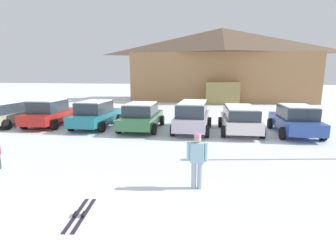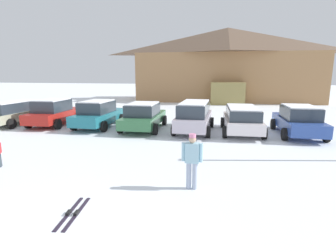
{
  "view_description": "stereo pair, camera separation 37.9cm",
  "coord_description": "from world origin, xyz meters",
  "px_view_note": "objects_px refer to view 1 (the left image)",
  "views": [
    {
      "loc": [
        3.06,
        -3.37,
        3.36
      ],
      "look_at": [
        1.13,
        8.57,
        0.92
      ],
      "focal_mm": 28.0,
      "sensor_mm": 36.0,
      "label": 1
    },
    {
      "loc": [
        3.44,
        -3.3,
        3.36
      ],
      "look_at": [
        1.13,
        8.57,
        0.92
      ],
      "focal_mm": 28.0,
      "sensor_mm": 36.0,
      "label": 2
    }
  ],
  "objects_px": {
    "ski_lodge": "(221,64)",
    "parked_blue_hatchback": "(295,120)",
    "parked_green_coupe": "(142,116)",
    "parked_silver_wagon": "(193,116)",
    "parked_white_suv": "(240,118)",
    "pair_of_skis": "(80,214)",
    "parked_red_sedan": "(50,113)",
    "parked_teal_hatchback": "(96,114)",
    "skier_adult_in_blue_parka": "(197,158)",
    "parked_beige_suv": "(9,112)"
  },
  "relations": [
    {
      "from": "parked_green_coupe",
      "to": "parked_silver_wagon",
      "type": "distance_m",
      "value": 3.09
    },
    {
      "from": "parked_beige_suv",
      "to": "pair_of_skis",
      "type": "relative_size",
      "value": 3.01
    },
    {
      "from": "parked_teal_hatchback",
      "to": "parked_green_coupe",
      "type": "xyz_separation_m",
      "value": [
        3.01,
        -0.16,
        -0.03
      ]
    },
    {
      "from": "parked_green_coupe",
      "to": "pair_of_skis",
      "type": "xyz_separation_m",
      "value": [
        1.07,
        -9.83,
        -0.8
      ]
    },
    {
      "from": "parked_silver_wagon",
      "to": "parked_beige_suv",
      "type": "bearing_deg",
      "value": 179.83
    },
    {
      "from": "parked_beige_suv",
      "to": "parked_teal_hatchback",
      "type": "bearing_deg",
      "value": 1.73
    },
    {
      "from": "ski_lodge",
      "to": "pair_of_skis",
      "type": "height_order",
      "value": "ski_lodge"
    },
    {
      "from": "ski_lodge",
      "to": "parked_beige_suv",
      "type": "bearing_deg",
      "value": -126.92
    },
    {
      "from": "parked_red_sedan",
      "to": "parked_silver_wagon",
      "type": "bearing_deg",
      "value": -1.48
    },
    {
      "from": "parked_green_coupe",
      "to": "parked_blue_hatchback",
      "type": "relative_size",
      "value": 1.03
    },
    {
      "from": "parked_white_suv",
      "to": "parked_beige_suv",
      "type": "bearing_deg",
      "value": -179.6
    },
    {
      "from": "parked_white_suv",
      "to": "skier_adult_in_blue_parka",
      "type": "height_order",
      "value": "skier_adult_in_blue_parka"
    },
    {
      "from": "parked_silver_wagon",
      "to": "parked_blue_hatchback",
      "type": "height_order",
      "value": "parked_silver_wagon"
    },
    {
      "from": "parked_teal_hatchback",
      "to": "parked_blue_hatchback",
      "type": "height_order",
      "value": "parked_teal_hatchback"
    },
    {
      "from": "parked_teal_hatchback",
      "to": "parked_beige_suv",
      "type": "bearing_deg",
      "value": -178.27
    },
    {
      "from": "parked_green_coupe",
      "to": "parked_white_suv",
      "type": "bearing_deg",
      "value": 0.82
    },
    {
      "from": "parked_teal_hatchback",
      "to": "pair_of_skis",
      "type": "xyz_separation_m",
      "value": [
        4.08,
        -9.99,
        -0.83
      ]
    },
    {
      "from": "skier_adult_in_blue_parka",
      "to": "parked_beige_suv",
      "type": "bearing_deg",
      "value": 148.36
    },
    {
      "from": "pair_of_skis",
      "to": "parked_beige_suv",
      "type": "bearing_deg",
      "value": 135.65
    },
    {
      "from": "parked_beige_suv",
      "to": "parked_red_sedan",
      "type": "xyz_separation_m",
      "value": [
        2.79,
        0.2,
        0.0
      ]
    },
    {
      "from": "parked_green_coupe",
      "to": "pair_of_skis",
      "type": "height_order",
      "value": "parked_green_coupe"
    },
    {
      "from": "ski_lodge",
      "to": "parked_white_suv",
      "type": "bearing_deg",
      "value": -88.32
    },
    {
      "from": "pair_of_skis",
      "to": "ski_lodge",
      "type": "bearing_deg",
      "value": 81.75
    },
    {
      "from": "parked_teal_hatchback",
      "to": "parked_silver_wagon",
      "type": "relative_size",
      "value": 1.0
    },
    {
      "from": "parked_silver_wagon",
      "to": "skier_adult_in_blue_parka",
      "type": "relative_size",
      "value": 2.71
    },
    {
      "from": "ski_lodge",
      "to": "parked_blue_hatchback",
      "type": "xyz_separation_m",
      "value": [
        3.54,
        -18.81,
        -3.62
      ]
    },
    {
      "from": "parked_teal_hatchback",
      "to": "parked_white_suv",
      "type": "distance_m",
      "value": 8.8
    },
    {
      "from": "parked_green_coupe",
      "to": "pair_of_skis",
      "type": "relative_size",
      "value": 2.89
    },
    {
      "from": "parked_beige_suv",
      "to": "parked_green_coupe",
      "type": "height_order",
      "value": "parked_green_coupe"
    },
    {
      "from": "ski_lodge",
      "to": "parked_silver_wagon",
      "type": "relative_size",
      "value": 4.89
    },
    {
      "from": "skier_adult_in_blue_parka",
      "to": "pair_of_skis",
      "type": "height_order",
      "value": "skier_adult_in_blue_parka"
    },
    {
      "from": "parked_blue_hatchback",
      "to": "skier_adult_in_blue_parka",
      "type": "distance_m",
      "value": 9.4
    },
    {
      "from": "parked_white_suv",
      "to": "pair_of_skis",
      "type": "distance_m",
      "value": 11.01
    },
    {
      "from": "parked_green_coupe",
      "to": "parked_blue_hatchback",
      "type": "xyz_separation_m",
      "value": [
        8.78,
        0.08,
        0.01
      ]
    },
    {
      "from": "parked_white_suv",
      "to": "parked_blue_hatchback",
      "type": "xyz_separation_m",
      "value": [
        2.99,
        0.0,
        0.0
      ]
    },
    {
      "from": "parked_white_suv",
      "to": "skier_adult_in_blue_parka",
      "type": "distance_m",
      "value": 8.2
    },
    {
      "from": "parked_red_sedan",
      "to": "ski_lodge",
      "type": "bearing_deg",
      "value": 58.6
    },
    {
      "from": "ski_lodge",
      "to": "parked_silver_wagon",
      "type": "xyz_separation_m",
      "value": [
        -2.15,
        -18.94,
        -3.52
      ]
    },
    {
      "from": "parked_teal_hatchback",
      "to": "parked_white_suv",
      "type": "bearing_deg",
      "value": -0.51
    },
    {
      "from": "parked_white_suv",
      "to": "parked_teal_hatchback",
      "type": "bearing_deg",
      "value": 179.49
    },
    {
      "from": "parked_silver_wagon",
      "to": "ski_lodge",
      "type": "bearing_deg",
      "value": 83.52
    },
    {
      "from": "parked_green_coupe",
      "to": "parked_silver_wagon",
      "type": "relative_size",
      "value": 1.02
    },
    {
      "from": "parked_white_suv",
      "to": "parked_green_coupe",
      "type": "bearing_deg",
      "value": -179.18
    },
    {
      "from": "parked_blue_hatchback",
      "to": "pair_of_skis",
      "type": "height_order",
      "value": "parked_blue_hatchback"
    },
    {
      "from": "ski_lodge",
      "to": "pair_of_skis",
      "type": "bearing_deg",
      "value": -98.25
    },
    {
      "from": "ski_lodge",
      "to": "parked_green_coupe",
      "type": "bearing_deg",
      "value": -105.49
    },
    {
      "from": "parked_beige_suv",
      "to": "parked_teal_hatchback",
      "type": "xyz_separation_m",
      "value": [
        5.95,
        0.18,
        -0.0
      ]
    },
    {
      "from": "parked_silver_wagon",
      "to": "parked_blue_hatchback",
      "type": "relative_size",
      "value": 1.01
    },
    {
      "from": "parked_teal_hatchback",
      "to": "parked_blue_hatchback",
      "type": "xyz_separation_m",
      "value": [
        11.79,
        -0.08,
        -0.01
      ]
    },
    {
      "from": "parked_red_sedan",
      "to": "parked_white_suv",
      "type": "height_order",
      "value": "parked_red_sedan"
    }
  ]
}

